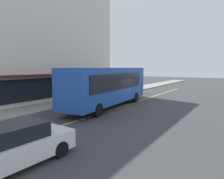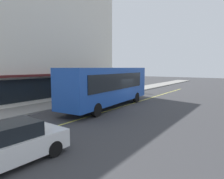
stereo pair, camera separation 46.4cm
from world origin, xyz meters
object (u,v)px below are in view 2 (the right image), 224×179
at_px(pedestrian_waiting, 124,86).
at_px(traffic_light, 134,74).
at_px(car_white, 6,145).
at_px(pedestrian_by_curb, 124,84).
at_px(pedestrian_at_corner, 70,93).
at_px(bus, 109,85).

bearing_deg(pedestrian_waiting, traffic_light, 0.61).
xyz_separation_m(car_white, pedestrian_waiting, (19.11, 6.70, 0.36)).
bearing_deg(traffic_light, pedestrian_by_curb, 113.03).
bearing_deg(pedestrian_at_corner, pedestrian_waiting, -0.80).
height_order(traffic_light, car_white, traffic_light).
height_order(bus, traffic_light, bus).
relative_size(traffic_light, pedestrian_at_corner, 1.93).
bearing_deg(car_white, bus, 16.58).
xyz_separation_m(bus, pedestrian_by_curb, (10.48, 4.70, -0.85)).
height_order(pedestrian_waiting, pedestrian_by_curb, pedestrian_by_curb).
bearing_deg(traffic_light, pedestrian_at_corner, 179.52).
bearing_deg(bus, traffic_light, 17.60).
relative_size(pedestrian_at_corner, pedestrian_by_curb, 1.00).
bearing_deg(pedestrian_by_curb, traffic_light, -66.97).
xyz_separation_m(traffic_light, pedestrian_waiting, (-2.79, -0.03, -1.43)).
bearing_deg(bus, pedestrian_by_curb, 24.17).
xyz_separation_m(traffic_light, pedestrian_at_corner, (-12.23, 0.10, -1.39)).
xyz_separation_m(car_white, pedestrian_by_curb, (21.38, 7.95, 0.40)).
relative_size(bus, pedestrian_by_curb, 6.82).
distance_m(traffic_light, pedestrian_by_curb, 1.92).
distance_m(pedestrian_waiting, pedestrian_at_corner, 9.44).
bearing_deg(pedestrian_waiting, pedestrian_at_corner, 179.20).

